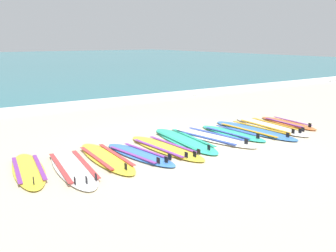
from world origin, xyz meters
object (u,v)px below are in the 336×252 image
(surfboard_6, at_px, (211,137))
(surfboard_10, at_px, (288,123))
(surfboard_5, at_px, (184,140))
(surfboard_9, at_px, (270,126))
(surfboard_0, at_px, (28,170))
(surfboard_3, at_px, (139,154))
(surfboard_1, at_px, (73,167))
(surfboard_4, at_px, (165,148))
(surfboard_2, at_px, (106,158))
(surfboard_7, at_px, (232,133))
(surfboard_8, at_px, (254,130))

(surfboard_6, distance_m, surfboard_10, 2.76)
(surfboard_5, bearing_deg, surfboard_9, -3.63)
(surfboard_0, distance_m, surfboard_3, 2.11)
(surfboard_1, relative_size, surfboard_4, 1.05)
(surfboard_3, bearing_deg, surfboard_9, 2.57)
(surfboard_0, distance_m, surfboard_2, 1.45)
(surfboard_7, relative_size, surfboard_10, 1.06)
(surfboard_0, xyz_separation_m, surfboard_6, (4.17, -0.09, -0.00))
(surfboard_4, distance_m, surfboard_10, 4.14)
(surfboard_1, xyz_separation_m, surfboard_5, (2.77, 0.34, -0.00))
(surfboard_9, bearing_deg, surfboard_0, 178.76)
(surfboard_5, xyz_separation_m, surfboard_7, (1.38, -0.13, 0.00))
(surfboard_2, relative_size, surfboard_6, 0.90)
(surfboard_7, bearing_deg, surfboard_6, 179.82)
(surfboard_3, height_order, surfboard_4, same)
(surfboard_4, height_order, surfboard_9, same)
(surfboard_7, relative_size, surfboard_9, 0.81)
(surfboard_4, bearing_deg, surfboard_5, 20.57)
(surfboard_0, xyz_separation_m, surfboard_9, (6.20, -0.13, 0.00))
(surfboard_0, distance_m, surfboard_1, 0.77)
(surfboard_10, bearing_deg, surfboard_7, 179.08)
(surfboard_2, relative_size, surfboard_3, 1.11)
(surfboard_4, bearing_deg, surfboard_1, -177.84)
(surfboard_9, bearing_deg, surfboard_2, 179.99)
(surfboard_3, bearing_deg, surfboard_5, 14.42)
(surfboard_9, bearing_deg, surfboard_3, -177.43)
(surfboard_3, xyz_separation_m, surfboard_8, (3.44, 0.13, -0.00))
(surfboard_6, relative_size, surfboard_8, 1.00)
(surfboard_4, bearing_deg, surfboard_6, 5.33)
(surfboard_4, distance_m, surfboard_5, 0.74)
(surfboard_9, bearing_deg, surfboard_5, 176.37)
(surfboard_0, height_order, surfboard_2, same)
(surfboard_4, bearing_deg, surfboard_8, 0.69)
(surfboard_1, xyz_separation_m, surfboard_2, (0.74, 0.17, -0.00))
(surfboard_2, height_order, surfboard_10, same)
(surfboard_5, relative_size, surfboard_7, 1.25)
(surfboard_9, bearing_deg, surfboard_10, 0.48)
(surfboard_1, relative_size, surfboard_3, 1.20)
(surfboard_10, bearing_deg, surfboard_9, -179.52)
(surfboard_0, xyz_separation_m, surfboard_5, (3.48, 0.04, -0.00))
(surfboard_3, relative_size, surfboard_7, 1.02)
(surfboard_7, bearing_deg, surfboard_1, -177.17)
(surfboard_9, distance_m, surfboard_10, 0.73)
(surfboard_0, bearing_deg, surfboard_7, -1.12)
(surfboard_0, distance_m, surfboard_6, 4.17)
(surfboard_6, distance_m, surfboard_8, 1.36)
(surfboard_8, bearing_deg, surfboard_1, -178.68)
(surfboard_0, distance_m, surfboard_9, 6.20)
(surfboard_2, distance_m, surfboard_7, 3.41)
(surfboard_3, distance_m, surfboard_6, 2.09)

